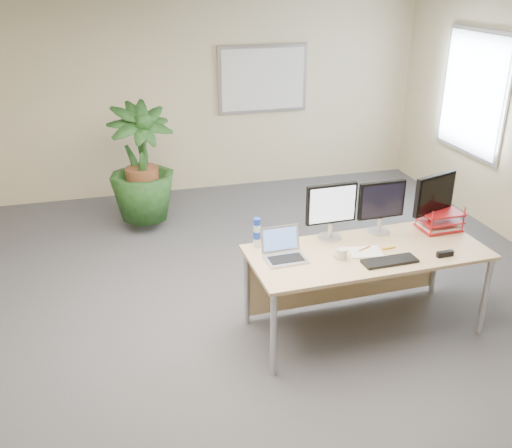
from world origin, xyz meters
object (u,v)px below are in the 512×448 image
object	(u,v)px
desk	(360,262)
floor_plant	(142,171)
laptop	(283,251)
monitor_right	(381,204)
monitor_left	(331,208)

from	to	relation	value
desk	floor_plant	distance (m)	3.09
floor_plant	laptop	world-z (taller)	floor_plant
floor_plant	laptop	distance (m)	2.80
floor_plant	monitor_right	world-z (taller)	floor_plant
monitor_right	laptop	distance (m)	1.04
floor_plant	monitor_right	bearing A→B (deg)	-51.39
floor_plant	laptop	bearing A→B (deg)	-70.47
monitor_left	monitor_right	size ratio (longest dim) A/B	1.05
monitor_right	laptop	world-z (taller)	monitor_right
desk	monitor_left	bearing A→B (deg)	138.54
desk	monitor_left	xyz separation A→B (m)	(-0.22, 0.19, 0.46)
desk	laptop	size ratio (longest dim) A/B	6.04
desk	laptop	xyz separation A→B (m)	(-0.73, -0.04, 0.23)
desk	floor_plant	world-z (taller)	floor_plant
monitor_left	monitor_right	xyz separation A→B (m)	(0.48, -0.00, -0.01)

